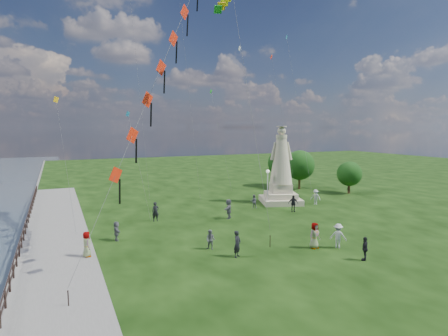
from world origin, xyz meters
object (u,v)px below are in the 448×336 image
person_3 (365,249)px  person_10 (87,246)px  person_2 (338,236)px  person_5 (116,231)px  person_11 (229,209)px  person_9 (293,203)px  statue (281,174)px  person_4 (315,235)px  person_1 (211,240)px  lamppost (268,179)px  person_0 (237,244)px  person_7 (254,201)px  person_8 (316,197)px  person_6 (156,212)px

person_3 → person_10: (-16.91, 8.14, 0.06)m
person_2 → person_10: size_ratio=1.04×
person_5 → person_11: 11.44m
person_2 → person_9: size_ratio=1.02×
statue → person_5: 21.27m
person_4 → person_3: bearing=-75.2°
person_1 → person_4: bearing=22.9°
lamppost → person_0: bearing=-127.4°
person_9 → person_10: bearing=-139.8°
person_1 → person_9: 14.84m
person_7 → person_10: size_ratio=0.86×
person_5 → person_8: size_ratio=0.88×
person_1 → person_2: (8.75, -3.49, 0.17)m
person_11 → person_6: bearing=-68.3°
statue → person_4: size_ratio=4.67×
statue → person_9: (-1.33, -4.47, -2.52)m
person_1 → person_11: (5.18, 7.97, 0.23)m
person_0 → person_8: (16.12, 12.12, -0.05)m
person_3 → person_9: (4.05, 14.13, 0.08)m
person_3 → lamppost: bearing=-140.0°
person_2 → person_6: (-10.35, 13.35, 0.01)m
person_2 → person_5: person_2 is taller
person_2 → person_4: bearing=26.1°
person_3 → person_6: bearing=-97.1°
person_2 → person_7: (0.95, 14.59, -0.16)m
lamppost → person_0: size_ratio=2.20×
person_4 → person_7: bearing=70.8°
person_0 → person_3: 8.54m
person_8 → person_3: bearing=-65.9°
person_0 → person_11: person_11 is taller
person_5 → person_10: person_10 is taller
person_7 → person_8: 7.59m
person_2 → person_4: size_ratio=0.94×
statue → person_10: bearing=-135.3°
person_10 → person_1: bearing=-111.0°
statue → person_2: statue is taller
person_2 → person_3: person_2 is taller
person_0 → person_2: 7.78m
person_1 → person_8: (17.19, 9.92, 0.13)m
statue → person_2: bearing=-88.7°
statue → lamppost: bearing=-157.1°
statue → person_6: (-15.55, -2.43, -2.49)m
person_5 → person_11: (11.08, 2.86, 0.19)m
person_2 → person_8: size_ratio=1.05×
person_7 → person_0: bearing=83.3°
person_1 → person_8: person_8 is taller
person_0 → lamppost: bearing=16.5°
person_1 → person_8: bearing=75.0°
person_6 → person_8: person_6 is taller
person_7 → person_11: (-4.52, -3.13, 0.21)m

